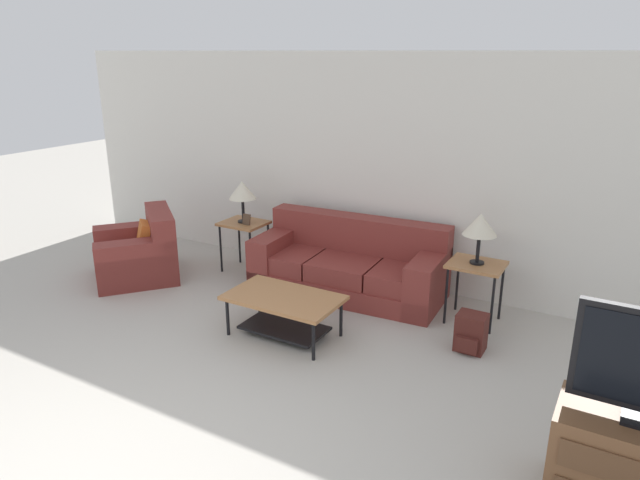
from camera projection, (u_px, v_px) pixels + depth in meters
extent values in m
cube|color=silver|center=(378.00, 171.00, 6.47)|extent=(8.93, 0.06, 2.60)
cube|color=maroon|center=(347.00, 284.00, 6.40)|extent=(2.16, 0.98, 0.22)
cube|color=maroon|center=(291.00, 257.00, 6.62)|extent=(0.73, 0.82, 0.20)
cube|color=maroon|center=(347.00, 267.00, 6.32)|extent=(0.73, 0.82, 0.20)
cube|color=maroon|center=(408.00, 278.00, 6.02)|extent=(0.73, 0.82, 0.20)
cube|color=maroon|center=(358.00, 233.00, 6.50)|extent=(2.13, 0.38, 0.40)
cube|color=maroon|center=(276.00, 256.00, 6.74)|extent=(0.33, 0.88, 0.58)
cube|color=maroon|center=(428.00, 283.00, 5.95)|extent=(0.33, 0.88, 0.58)
cube|color=maroon|center=(136.00, 261.00, 6.82)|extent=(1.31, 1.30, 0.40)
cube|color=maroon|center=(160.00, 227.00, 6.80)|extent=(0.90, 0.81, 0.40)
cube|color=maroon|center=(133.00, 246.00, 7.11)|extent=(0.77, 0.86, 0.56)
cube|color=maroon|center=(137.00, 265.00, 6.49)|extent=(0.77, 0.86, 0.56)
cube|color=orange|center=(143.00, 237.00, 6.77)|extent=(0.38, 0.36, 0.36)
cube|color=#A87042|center=(284.00, 298.00, 5.35)|extent=(1.07, 0.64, 0.04)
cylinder|color=black|center=(228.00, 317.00, 5.43)|extent=(0.03, 0.03, 0.38)
cylinder|color=black|center=(313.00, 341.00, 4.98)|extent=(0.03, 0.03, 0.38)
cylinder|color=black|center=(259.00, 298.00, 5.85)|extent=(0.03, 0.03, 0.38)
cylinder|color=black|center=(341.00, 318.00, 5.40)|extent=(0.03, 0.03, 0.38)
cube|color=black|center=(284.00, 328.00, 5.45)|extent=(0.80, 0.45, 0.02)
cube|color=#A87042|center=(244.00, 223.00, 6.91)|extent=(0.53, 0.45, 0.03)
cylinder|color=black|center=(221.00, 249.00, 6.97)|extent=(0.03, 0.03, 0.59)
cylinder|color=black|center=(251.00, 255.00, 6.75)|extent=(0.03, 0.03, 0.59)
cylinder|color=black|center=(239.00, 240.00, 7.27)|extent=(0.03, 0.03, 0.59)
cylinder|color=black|center=(268.00, 246.00, 7.06)|extent=(0.03, 0.03, 0.59)
cube|color=#A87042|center=(477.00, 265.00, 5.57)|extent=(0.53, 0.45, 0.03)
cylinder|color=black|center=(446.00, 296.00, 5.62)|extent=(0.03, 0.03, 0.59)
cylinder|color=black|center=(492.00, 306.00, 5.41)|extent=(0.03, 0.03, 0.59)
cylinder|color=black|center=(457.00, 283.00, 5.93)|extent=(0.03, 0.03, 0.59)
cylinder|color=black|center=(501.00, 292.00, 5.72)|extent=(0.03, 0.03, 0.59)
cylinder|color=black|center=(244.00, 221.00, 6.91)|extent=(0.14, 0.14, 0.02)
cylinder|color=black|center=(243.00, 210.00, 6.86)|extent=(0.04, 0.04, 0.27)
cone|color=beige|center=(242.00, 190.00, 6.78)|extent=(0.33, 0.33, 0.21)
cylinder|color=black|center=(477.00, 262.00, 5.56)|extent=(0.14, 0.14, 0.02)
cylinder|color=black|center=(478.00, 248.00, 5.52)|extent=(0.04, 0.04, 0.27)
cone|color=beige|center=(480.00, 224.00, 5.44)|extent=(0.33, 0.33, 0.21)
cube|color=#4C1E19|center=(471.00, 332.00, 5.15)|extent=(0.26, 0.21, 0.36)
cube|color=#4C1E19|center=(467.00, 345.00, 5.07)|extent=(0.20, 0.05, 0.14)
cylinder|color=#4C1E19|center=(467.00, 323.00, 5.28)|extent=(0.02, 0.02, 0.27)
cylinder|color=#4C1E19|center=(483.00, 327.00, 5.22)|extent=(0.02, 0.02, 0.27)
cube|color=#4C3828|center=(247.00, 219.00, 6.79)|extent=(0.10, 0.04, 0.13)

